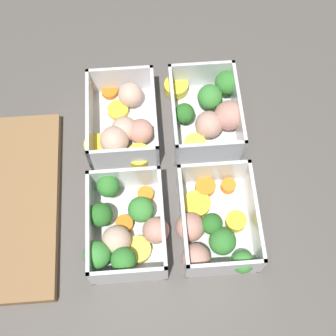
% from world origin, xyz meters
% --- Properties ---
extents(ground_plane, '(4.00, 4.00, 0.00)m').
position_xyz_m(ground_plane, '(0.00, 0.00, 0.00)').
color(ground_plane, '#56514C').
extents(container_near_left, '(0.15, 0.12, 0.06)m').
position_xyz_m(container_near_left, '(-0.10, -0.05, 0.02)').
color(container_near_left, white).
rests_on(container_near_left, ground_plane).
extents(container_near_right, '(0.16, 0.13, 0.06)m').
position_xyz_m(container_near_right, '(0.09, -0.07, 0.02)').
color(container_near_right, white).
rests_on(container_near_right, ground_plane).
extents(container_far_left, '(0.14, 0.12, 0.06)m').
position_xyz_m(container_far_left, '(-0.09, 0.07, 0.02)').
color(container_far_left, white).
rests_on(container_far_left, ground_plane).
extents(container_far_right, '(0.16, 0.12, 0.06)m').
position_xyz_m(container_far_right, '(0.08, 0.06, 0.02)').
color(container_far_right, white).
rests_on(container_far_right, ground_plane).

